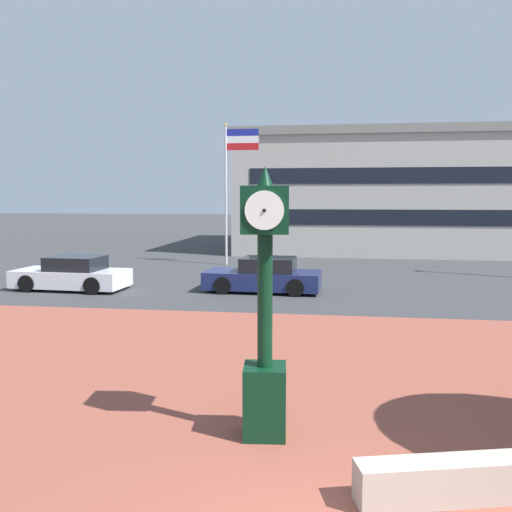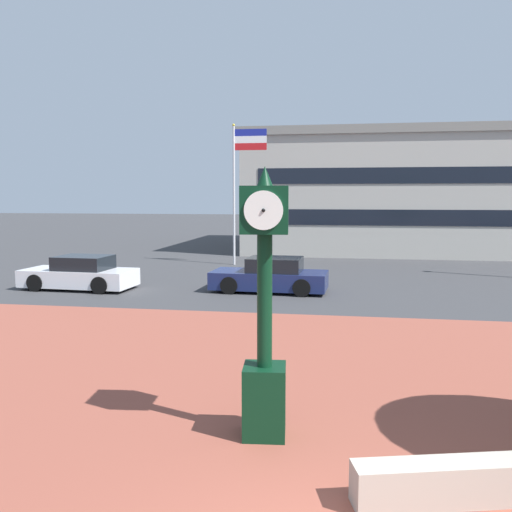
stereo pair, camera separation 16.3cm
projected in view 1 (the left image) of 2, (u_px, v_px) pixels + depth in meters
plaza_brick_paving at (353, 422)px, 8.61m from camera, size 44.00×15.46×0.01m
planter_wall at (489, 478)px, 6.41m from camera, size 3.20×1.20×0.50m
street_clock at (265, 315)px, 7.92m from camera, size 0.73×0.78×3.96m
car_street_near at (264, 276)px, 20.31m from camera, size 4.34×2.04×1.28m
car_street_mid at (72, 275)px, 20.73m from camera, size 4.31×2.05×1.28m
flagpole_primary at (231, 179)px, 27.83m from camera, size 1.76×0.14×7.19m
civic_building at (409, 193)px, 37.33m from camera, size 22.47×14.77×7.52m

